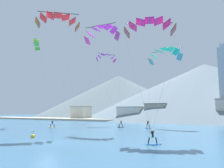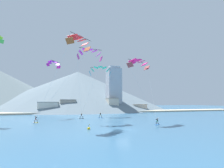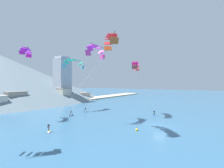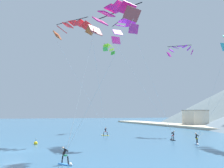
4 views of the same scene
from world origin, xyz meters
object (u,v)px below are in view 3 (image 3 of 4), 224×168
Objects in this scene: kitesurfer_near_trail at (70,114)px; kitesurfer_far_left at (49,130)px; parafoil_kite_near_lead at (136,65)px; parafoil_kite_far_left at (110,41)px; parafoil_kite_mid_center at (74,63)px; kitesurfer_near_lead at (154,114)px; race_marker_buoy at (137,130)px; kitesurfer_mid_center at (86,111)px; parafoil_kite_distant_high_outer at (26,51)px; parafoil_kite_near_trail at (96,50)px.

kitesurfer_far_left is at bearing -145.87° from kitesurfer_near_trail.
parafoil_kite_far_left reaches higher than parafoil_kite_near_lead.
parafoil_kite_mid_center is (8.04, 7.71, 16.63)m from kitesurfer_near_trail.
kitesurfer_near_trail is 0.10× the size of parafoil_kite_far_left.
parafoil_kite_mid_center reaches higher than kitesurfer_near_trail.
kitesurfer_near_lead is 15.65m from parafoil_kite_near_lead.
race_marker_buoy is at bearing -93.82° from kitesurfer_near_trail.
kitesurfer_near_lead is 0.10× the size of parafoil_kite_mid_center.
race_marker_buoy is at bearing -109.88° from kitesurfer_mid_center.
parafoil_kite_far_left is at bearing 105.74° from race_marker_buoy.
kitesurfer_near_lead is at bearing -53.87° from kitesurfer_near_trail.
parafoil_kite_near_lead is (-2.10, 5.04, 14.67)m from kitesurfer_near_lead.
parafoil_kite_distant_high_outer is (-21.15, 23.07, 3.41)m from parafoil_kite_near_lead.
parafoil_kite_near_trail is at bearing -121.66° from kitesurfer_mid_center.
race_marker_buoy is (-9.51, -29.81, -16.92)m from parafoil_kite_mid_center.
kitesurfer_near_trail is at bearing 86.18° from race_marker_buoy.
race_marker_buoy is (7.10, -30.11, -18.37)m from parafoil_kite_distant_high_outer.
parafoil_kite_near_lead is 21.70m from race_marker_buoy.
kitesurfer_near_trail is 21.55m from parafoil_kite_distant_high_outer.
kitesurfer_far_left is at bearing 156.19° from kitesurfer_near_lead.
kitesurfer_mid_center is (-8.18, 20.06, 0.08)m from kitesurfer_near_lead.
parafoil_kite_far_left is at bearing -42.21° from kitesurfer_far_left.
kitesurfer_near_trail is 0.35× the size of parafoil_kite_distant_high_outer.
kitesurfer_mid_center is 26.35m from parafoil_kite_far_left.
parafoil_kite_far_left is (-17.72, 3.56, 18.28)m from kitesurfer_near_lead.
parafoil_kite_far_left reaches higher than kitesurfer_near_lead.
parafoil_kite_distant_high_outer is (3.61, 16.26, 18.02)m from kitesurfer_far_left.
parafoil_kite_mid_center is (1.54, 7.76, 16.54)m from kitesurfer_mid_center.
parafoil_kite_near_lead is (6.08, -15.02, 14.59)m from kitesurfer_mid_center.
parafoil_kite_far_left reaches higher than race_marker_buoy.
kitesurfer_near_trail reaches higher than race_marker_buoy.
parafoil_kite_distant_high_outer is at bearing 102.69° from parafoil_kite_far_left.
kitesurfer_near_lead is 0.11× the size of parafoil_kite_near_lead.
kitesurfer_mid_center reaches higher than kitesurfer_near_trail.
kitesurfer_mid_center is 1.03× the size of kitesurfer_far_left.
parafoil_kite_near_lead is 2.88× the size of parafoil_kite_distant_high_outer.
kitesurfer_near_lead reaches higher than kitesurfer_near_trail.
parafoil_kite_distant_high_outer is 35.98m from race_marker_buoy.
parafoil_kite_near_lead is (24.76, -6.81, 14.61)m from kitesurfer_far_left.
parafoil_kite_far_left is 19.45m from race_marker_buoy.
parafoil_kite_mid_center is (7.10, 16.78, -1.21)m from parafoil_kite_near_trail.
parafoil_kite_far_left is at bearing -100.43° from kitesurfer_near_trail.
parafoil_kite_mid_center is 16.73× the size of race_marker_buoy.
kitesurfer_far_left is 0.33× the size of parafoil_kite_distant_high_outer.
parafoil_kite_distant_high_outer reaches higher than parafoil_kite_near_lead.
kitesurfer_near_trail is at bearing 129.86° from parafoil_kite_near_lead.
parafoil_kite_far_left is (-3.04, -16.54, 18.29)m from kitesurfer_near_trail.
parafoil_kite_near_lead is 0.87× the size of parafoil_kite_mid_center.
kitesurfer_mid_center is 21.80m from parafoil_kite_near_lead.
parafoil_kite_mid_center is at bearing 38.31° from kitesurfer_far_left.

